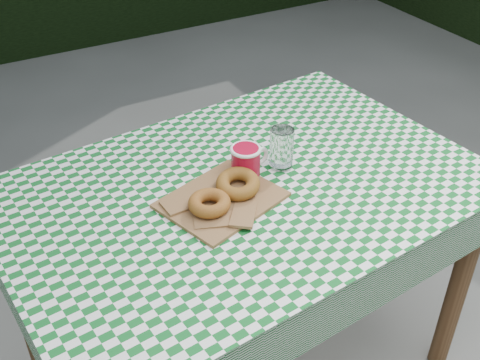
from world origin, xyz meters
name	(u,v)px	position (x,y,z in m)	size (l,w,h in m)	color
ground	(235,348)	(0.00, 0.00, 0.00)	(60.00, 60.00, 0.00)	#51504C
table	(244,287)	(-0.01, -0.08, 0.38)	(1.24, 0.83, 0.75)	brown
tablecloth	(244,186)	(-0.01, -0.08, 0.75)	(1.26, 0.85, 0.01)	#0E5C20
paper_bag	(221,199)	(-0.10, -0.11, 0.76)	(0.28, 0.23, 0.02)	#9A6943
bagel_front	(209,203)	(-0.15, -0.14, 0.79)	(0.11, 0.11, 0.03)	#97671F
bagel_back	(238,184)	(-0.05, -0.11, 0.79)	(0.11, 0.11, 0.04)	brown
coffee_mug	(246,162)	(0.01, -0.04, 0.80)	(0.16, 0.16, 0.09)	#A30A25
drinking_glass	(281,148)	(0.12, -0.05, 0.81)	(0.06, 0.06, 0.12)	white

